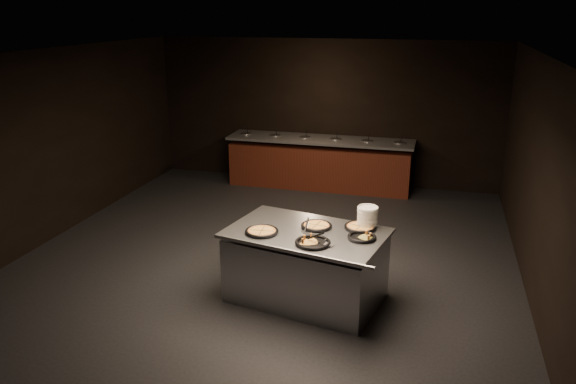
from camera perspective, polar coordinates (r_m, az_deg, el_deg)
name	(u,v)px	position (r m, az deg, el deg)	size (l,w,h in m)	color
room	(266,162)	(7.72, -2.22, 3.03)	(7.02, 8.02, 2.92)	black
salad_bar	(319,166)	(11.31, 3.22, 2.66)	(3.70, 0.83, 1.18)	maroon
serving_counter	(306,266)	(7.00, 1.83, -7.57)	(2.07, 1.56, 0.90)	silver
plate_stack	(368,217)	(6.98, 8.09, -2.52)	(0.26, 0.26, 0.25)	white
pan_veggie_whole	(262,231)	(6.76, -2.68, -4.01)	(0.41, 0.41, 0.04)	black
pan_cheese_whole	(316,226)	(6.93, 2.91, -3.43)	(0.38, 0.38, 0.04)	black
pan_cheese_slices_a	(360,227)	(6.94, 7.36, -3.53)	(0.40, 0.40, 0.04)	black
pan_cheese_slices_b	(313,242)	(6.45, 2.54, -5.13)	(0.41, 0.41, 0.04)	black
pan_veggie_slices	(362,237)	(6.65, 7.52, -4.56)	(0.34, 0.34, 0.04)	black
server_left	(307,225)	(6.80, 1.99, -3.36)	(0.09, 0.31, 0.15)	silver
server_right	(320,238)	(6.42, 3.25, -4.71)	(0.32, 0.10, 0.15)	silver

